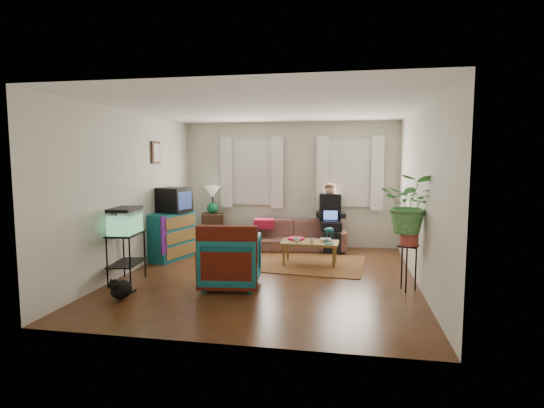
% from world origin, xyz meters
% --- Properties ---
extents(floor, '(4.50, 5.00, 0.01)m').
position_xyz_m(floor, '(0.00, 0.00, 0.00)').
color(floor, '#4F2B14').
rests_on(floor, ground).
extents(ceiling, '(4.50, 5.00, 0.01)m').
position_xyz_m(ceiling, '(0.00, 0.00, 2.60)').
color(ceiling, white).
rests_on(ceiling, wall_back).
extents(wall_back, '(4.50, 0.01, 2.60)m').
position_xyz_m(wall_back, '(0.00, 2.50, 1.30)').
color(wall_back, silver).
rests_on(wall_back, floor).
extents(wall_front, '(4.50, 0.01, 2.60)m').
position_xyz_m(wall_front, '(0.00, -2.50, 1.30)').
color(wall_front, silver).
rests_on(wall_front, floor).
extents(wall_left, '(0.01, 5.00, 2.60)m').
position_xyz_m(wall_left, '(-2.25, 0.00, 1.30)').
color(wall_left, silver).
rests_on(wall_left, floor).
extents(wall_right, '(0.01, 5.00, 2.60)m').
position_xyz_m(wall_right, '(2.25, 0.00, 1.30)').
color(wall_right, silver).
rests_on(wall_right, floor).
extents(window_left, '(1.08, 0.04, 1.38)m').
position_xyz_m(window_left, '(-0.80, 2.48, 1.55)').
color(window_left, white).
rests_on(window_left, wall_back).
extents(window_right, '(1.08, 0.04, 1.38)m').
position_xyz_m(window_right, '(1.25, 2.48, 1.55)').
color(window_right, white).
rests_on(window_right, wall_back).
extents(curtains_left, '(1.36, 0.06, 1.50)m').
position_xyz_m(curtains_left, '(-0.80, 2.40, 1.55)').
color(curtains_left, white).
rests_on(curtains_left, wall_back).
extents(curtains_right, '(1.36, 0.06, 1.50)m').
position_xyz_m(curtains_right, '(1.25, 2.40, 1.55)').
color(curtains_right, white).
rests_on(curtains_right, wall_back).
extents(picture_frame, '(0.04, 0.32, 0.40)m').
position_xyz_m(picture_frame, '(-2.21, 0.85, 1.95)').
color(picture_frame, '#3D2616').
rests_on(picture_frame, wall_left).
extents(area_rug, '(2.14, 1.77, 0.01)m').
position_xyz_m(area_rug, '(0.51, 0.92, 0.01)').
color(area_rug, brown).
rests_on(area_rug, floor).
extents(sofa, '(2.15, 1.08, 0.81)m').
position_xyz_m(sofa, '(0.15, 2.05, 0.40)').
color(sofa, brown).
rests_on(sofa, floor).
extents(seated_person, '(0.60, 0.70, 1.23)m').
position_xyz_m(seated_person, '(0.88, 2.15, 0.61)').
color(seated_person, black).
rests_on(seated_person, sofa).
extents(side_table, '(0.55, 0.55, 0.66)m').
position_xyz_m(side_table, '(-1.65, 2.33, 0.33)').
color(side_table, '#402918').
rests_on(side_table, floor).
extents(table_lamp, '(0.41, 0.41, 0.60)m').
position_xyz_m(table_lamp, '(-1.65, 2.33, 0.94)').
color(table_lamp, white).
rests_on(table_lamp, side_table).
extents(dresser, '(0.71, 1.04, 0.85)m').
position_xyz_m(dresser, '(-1.99, 0.88, 0.43)').
color(dresser, '#136572').
rests_on(dresser, floor).
extents(crt_tv, '(0.63, 0.60, 0.46)m').
position_xyz_m(crt_tv, '(-1.95, 0.97, 1.08)').
color(crt_tv, black).
rests_on(crt_tv, dresser).
extents(aquarium_stand, '(0.45, 0.70, 0.74)m').
position_xyz_m(aquarium_stand, '(-2.00, -0.69, 0.37)').
color(aquarium_stand, black).
rests_on(aquarium_stand, floor).
extents(aquarium, '(0.40, 0.64, 0.39)m').
position_xyz_m(aquarium, '(-2.00, -0.69, 0.94)').
color(aquarium, '#7FD899').
rests_on(aquarium, aquarium_stand).
extents(black_cat, '(0.28, 0.39, 0.31)m').
position_xyz_m(black_cat, '(-1.68, -1.42, 0.16)').
color(black_cat, black).
rests_on(black_cat, floor).
extents(armchair, '(0.89, 0.84, 0.83)m').
position_xyz_m(armchair, '(-0.42, -0.61, 0.41)').
color(armchair, '#11596B').
rests_on(armchair, floor).
extents(serape_throw, '(0.85, 0.28, 0.68)m').
position_xyz_m(serape_throw, '(-0.39, -0.92, 0.59)').
color(serape_throw, '#9E0A0A').
rests_on(serape_throw, armchair).
extents(coffee_table, '(0.99, 0.56, 0.41)m').
position_xyz_m(coffee_table, '(0.59, 0.87, 0.20)').
color(coffee_table, brown).
rests_on(coffee_table, floor).
extents(cup_a, '(0.11, 0.11, 0.09)m').
position_xyz_m(cup_a, '(0.36, 0.79, 0.45)').
color(cup_a, white).
rests_on(cup_a, coffee_table).
extents(cup_b, '(0.09, 0.09, 0.08)m').
position_xyz_m(cup_b, '(0.63, 0.71, 0.45)').
color(cup_b, beige).
rests_on(cup_b, coffee_table).
extents(bowl, '(0.20, 0.20, 0.05)m').
position_xyz_m(bowl, '(0.86, 0.95, 0.43)').
color(bowl, white).
rests_on(bowl, coffee_table).
extents(snack_tray, '(0.31, 0.31, 0.04)m').
position_xyz_m(snack_tray, '(0.32, 1.01, 0.42)').
color(snack_tray, '#B21414').
rests_on(snack_tray, coffee_table).
extents(birdcage, '(0.16, 0.16, 0.28)m').
position_xyz_m(birdcage, '(0.92, 0.73, 0.55)').
color(birdcage, '#115B6B').
rests_on(birdcage, coffee_table).
extents(plant_stand, '(0.35, 0.35, 0.65)m').
position_xyz_m(plant_stand, '(2.06, -0.39, 0.32)').
color(plant_stand, black).
rests_on(plant_stand, floor).
extents(potted_plant, '(0.90, 0.84, 0.82)m').
position_xyz_m(potted_plant, '(2.06, -0.39, 1.09)').
color(potted_plant, '#599947').
rests_on(potted_plant, plant_stand).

